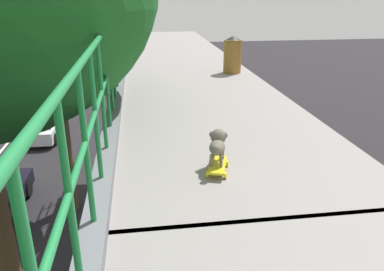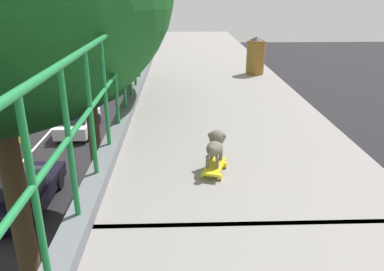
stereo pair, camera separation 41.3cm
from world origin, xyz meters
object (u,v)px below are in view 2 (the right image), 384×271
Objects in this scene: small_dog at (215,144)px; car_black_fifth at (28,191)px; litter_bin at (256,55)px; city_bus at (65,63)px; toy_skateboard at (214,167)px; car_white_seventh at (78,121)px.

car_black_fifth is at bearing 123.79° from small_dog.
litter_bin is (1.33, 4.80, 0.13)m from small_dog.
city_bus is 31.81m from toy_skateboard.
toy_skateboard is (10.33, -29.78, 4.28)m from city_bus.
car_black_fifth is at bearing -78.66° from city_bus.
toy_skateboard is 5.08m from litter_bin.
car_black_fifth is 11.23× the size of small_dog.
car_white_seventh is 10.31× the size of small_dog.
car_black_fifth is 5.53× the size of litter_bin.
car_white_seventh is (-0.10, 8.19, 0.04)m from car_black_fifth.
litter_bin is (7.59, -4.55, 5.89)m from car_black_fifth.
toy_skateboard is at bearing -98.91° from small_dog.
small_dog reaches higher than toy_skateboard.
city_bus reaches higher than car_black_fifth.
small_dog is 0.49× the size of litter_bin.
city_bus is 14.57× the size of litter_bin.
toy_skateboard is (6.25, -9.43, 5.54)m from car_black_fifth.
city_bus is (-3.98, 12.15, 1.21)m from car_white_seventh.
small_dog is at bearing -56.21° from car_black_fifth.
city_bus is at bearing 115.12° from litter_bin.
car_black_fifth is 12.60m from toy_skateboard.
city_bus is at bearing 101.34° from car_black_fifth.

